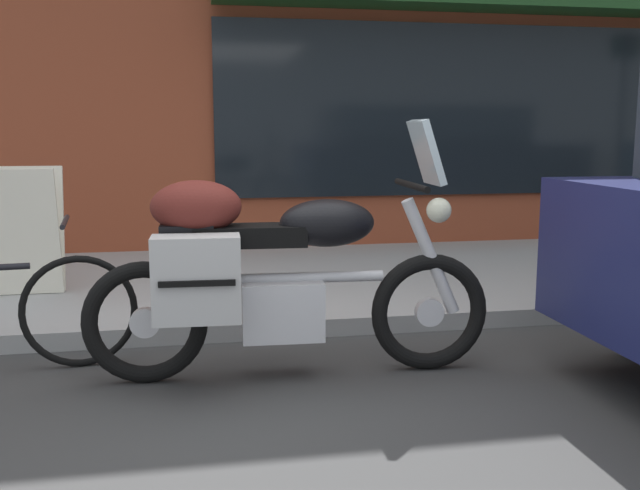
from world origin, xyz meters
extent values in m
plane|color=#363636|center=(0.00, 0.00, 0.00)|extent=(80.00, 80.00, 0.00)
torus|color=black|center=(0.85, 0.32, 0.33)|extent=(0.67, 0.12, 0.67)
cylinder|color=silver|center=(0.85, 0.32, 0.33)|extent=(0.16, 0.07, 0.16)
torus|color=black|center=(-0.73, 0.39, 0.33)|extent=(0.67, 0.12, 0.67)
cylinder|color=silver|center=(-0.73, 0.39, 0.33)|extent=(0.16, 0.07, 0.16)
cube|color=silver|center=(0.01, 0.36, 0.38)|extent=(0.45, 0.32, 0.32)
cylinder|color=silver|center=(0.06, 0.36, 0.55)|extent=(1.03, 0.11, 0.06)
ellipsoid|color=black|center=(0.26, 0.35, 0.85)|extent=(0.53, 0.30, 0.26)
cube|color=black|center=(-0.16, 0.37, 0.79)|extent=(0.61, 0.27, 0.11)
cube|color=black|center=(-0.49, 0.38, 0.77)|extent=(0.29, 0.23, 0.18)
cylinder|color=silver|center=(0.85, 0.32, 0.65)|extent=(0.35, 0.09, 0.67)
cylinder|color=black|center=(0.73, 0.33, 1.05)|extent=(0.06, 0.62, 0.04)
cube|color=silver|center=(0.81, 0.32, 1.23)|extent=(0.16, 0.33, 0.35)
sphere|color=#EAEACC|center=(0.89, 0.32, 0.91)|extent=(0.14, 0.14, 0.14)
cube|color=#B5B5B5|center=(-0.45, 0.14, 0.61)|extent=(0.45, 0.22, 0.44)
cube|color=black|center=(-0.45, 0.03, 0.61)|extent=(0.37, 0.03, 0.03)
ellipsoid|color=#591E19|center=(-0.44, 0.38, 0.95)|extent=(0.49, 0.34, 0.28)
torus|color=black|center=(-1.11, 0.73, 0.33)|extent=(0.65, 0.10, 0.65)
cylinder|color=black|center=(-1.16, 0.73, 0.85)|extent=(0.08, 0.48, 0.03)
cube|color=silver|center=(-1.70, 2.09, 0.60)|extent=(0.55, 0.20, 0.95)
cube|color=silver|center=(-1.70, 2.31, 0.60)|extent=(0.55, 0.20, 0.95)
camera|label=1|loc=(-0.49, -3.45, 1.37)|focal=40.29mm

